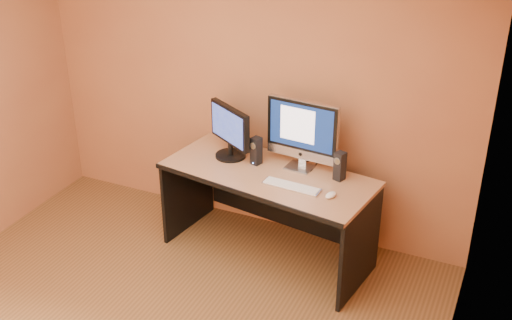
% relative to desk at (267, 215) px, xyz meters
% --- Properties ---
extents(walls, '(4.00, 4.00, 2.60)m').
position_rel_desk_xyz_m(walls, '(-0.38, -1.49, 0.90)').
color(walls, '#A56B42').
rests_on(walls, ground).
extents(desk, '(1.84, 1.02, 0.81)m').
position_rel_desk_xyz_m(desk, '(0.00, 0.00, 0.00)').
color(desk, '#A87754').
rests_on(desk, ground).
extents(imac, '(0.64, 0.28, 0.60)m').
position_rel_desk_xyz_m(imac, '(0.21, 0.19, 0.70)').
color(imac, '#B0B1B4').
rests_on(imac, desk).
extents(second_monitor, '(0.58, 0.49, 0.46)m').
position_rel_desk_xyz_m(second_monitor, '(-0.41, 0.14, 0.63)').
color(second_monitor, black).
rests_on(second_monitor, desk).
extents(speaker_left, '(0.09, 0.10, 0.24)m').
position_rel_desk_xyz_m(speaker_left, '(-0.15, 0.11, 0.52)').
color(speaker_left, black).
rests_on(speaker_left, desk).
extents(speaker_right, '(0.10, 0.10, 0.24)m').
position_rel_desk_xyz_m(speaker_right, '(0.57, 0.13, 0.52)').
color(speaker_right, black).
rests_on(speaker_right, desk).
extents(keyboard, '(0.48, 0.15, 0.02)m').
position_rel_desk_xyz_m(keyboard, '(0.26, -0.15, 0.41)').
color(keyboard, silver).
rests_on(keyboard, desk).
extents(mouse, '(0.09, 0.12, 0.04)m').
position_rel_desk_xyz_m(mouse, '(0.59, -0.16, 0.42)').
color(mouse, white).
rests_on(mouse, desk).
extents(cable_a, '(0.01, 0.24, 0.01)m').
position_rel_desk_xyz_m(cable_a, '(0.31, 0.28, 0.41)').
color(cable_a, black).
rests_on(cable_a, desk).
extents(cable_b, '(0.11, 0.17, 0.01)m').
position_rel_desk_xyz_m(cable_b, '(0.21, 0.29, 0.41)').
color(cable_b, black).
rests_on(cable_b, desk).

